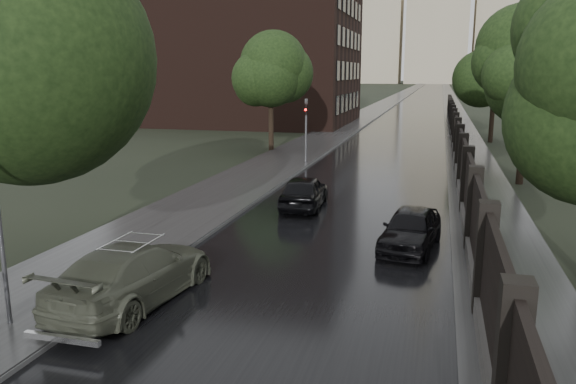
{
  "coord_description": "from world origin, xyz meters",
  "views": [
    {
      "loc": [
        3.41,
        -7.91,
        5.5
      ],
      "look_at": [
        -1.46,
        10.25,
        1.5
      ],
      "focal_mm": 35.0,
      "sensor_mm": 36.0,
      "label": 1
    }
  ],
  "objects_px": {
    "tree_right_c": "(495,80)",
    "hatchback_left": "(304,192)",
    "tree_left_far": "(271,77)",
    "traffic_light": "(306,126)",
    "tree_right_b": "(528,84)",
    "car_right_near": "(411,229)",
    "volga_sedan": "(133,273)"
  },
  "relations": [
    {
      "from": "tree_right_b",
      "to": "hatchback_left",
      "type": "height_order",
      "value": "tree_right_b"
    },
    {
      "from": "traffic_light",
      "to": "volga_sedan",
      "type": "xyz_separation_m",
      "value": [
        0.72,
        -21.4,
        -1.66
      ]
    },
    {
      "from": "tree_left_far",
      "to": "traffic_light",
      "type": "bearing_deg",
      "value": -53.53
    },
    {
      "from": "volga_sedan",
      "to": "tree_left_far",
      "type": "bearing_deg",
      "value": -75.46
    },
    {
      "from": "tree_left_far",
      "to": "tree_right_b",
      "type": "bearing_deg",
      "value": -27.3
    },
    {
      "from": "traffic_light",
      "to": "car_right_near",
      "type": "distance_m",
      "value": 16.97
    },
    {
      "from": "hatchback_left",
      "to": "tree_right_b",
      "type": "bearing_deg",
      "value": -143.6
    },
    {
      "from": "tree_left_far",
      "to": "volga_sedan",
      "type": "distance_m",
      "value": 27.15
    },
    {
      "from": "tree_right_c",
      "to": "car_right_near",
      "type": "distance_m",
      "value": 31.03
    },
    {
      "from": "car_right_near",
      "to": "traffic_light",
      "type": "bearing_deg",
      "value": 122.33
    },
    {
      "from": "tree_right_c",
      "to": "volga_sedan",
      "type": "height_order",
      "value": "tree_right_c"
    },
    {
      "from": "tree_left_far",
      "to": "hatchback_left",
      "type": "distance_m",
      "value": 17.6
    },
    {
      "from": "tree_right_c",
      "to": "traffic_light",
      "type": "xyz_separation_m",
      "value": [
        -11.8,
        -15.01,
        -2.55
      ]
    },
    {
      "from": "tree_right_c",
      "to": "traffic_light",
      "type": "distance_m",
      "value": 19.26
    },
    {
      "from": "tree_right_b",
      "to": "traffic_light",
      "type": "distance_m",
      "value": 12.44
    },
    {
      "from": "tree_right_c",
      "to": "car_right_near",
      "type": "xyz_separation_m",
      "value": [
        -4.77,
        -30.36,
        -4.28
      ]
    },
    {
      "from": "volga_sedan",
      "to": "traffic_light",
      "type": "bearing_deg",
      "value": -83.03
    },
    {
      "from": "tree_left_far",
      "to": "hatchback_left",
      "type": "relative_size",
      "value": 1.81
    },
    {
      "from": "tree_right_c",
      "to": "car_right_near",
      "type": "bearing_deg",
      "value": -98.93
    },
    {
      "from": "tree_left_far",
      "to": "tree_right_c",
      "type": "distance_m",
      "value": 18.45
    },
    {
      "from": "tree_left_far",
      "to": "traffic_light",
      "type": "relative_size",
      "value": 1.85
    },
    {
      "from": "traffic_light",
      "to": "volga_sedan",
      "type": "distance_m",
      "value": 21.48
    },
    {
      "from": "tree_left_far",
      "to": "car_right_near",
      "type": "height_order",
      "value": "tree_left_far"
    },
    {
      "from": "tree_left_far",
      "to": "hatchback_left",
      "type": "height_order",
      "value": "tree_left_far"
    },
    {
      "from": "traffic_light",
      "to": "car_right_near",
      "type": "relative_size",
      "value": 1.03
    },
    {
      "from": "tree_left_far",
      "to": "tree_right_c",
      "type": "relative_size",
      "value": 1.05
    },
    {
      "from": "tree_left_far",
      "to": "traffic_light",
      "type": "distance_m",
      "value": 6.84
    },
    {
      "from": "tree_right_c",
      "to": "hatchback_left",
      "type": "relative_size",
      "value": 1.72
    },
    {
      "from": "tree_right_c",
      "to": "hatchback_left",
      "type": "bearing_deg",
      "value": -109.85
    },
    {
      "from": "car_right_near",
      "to": "hatchback_left",
      "type": "bearing_deg",
      "value": 143.0
    },
    {
      "from": "tree_right_c",
      "to": "volga_sedan",
      "type": "bearing_deg",
      "value": -106.92
    },
    {
      "from": "car_right_near",
      "to": "tree_left_far",
      "type": "bearing_deg",
      "value": 125.52
    }
  ]
}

